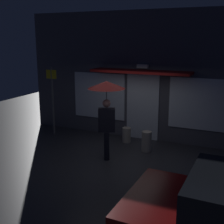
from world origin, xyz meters
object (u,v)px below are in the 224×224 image
sidewalk_bollard (127,135)px  person_with_umbrella (107,100)px  street_sign_post (53,97)px  sidewalk_bollard_2 (147,141)px

sidewalk_bollard → person_with_umbrella: bearing=-89.7°
street_sign_post → sidewalk_bollard: (2.66, 0.28, -1.11)m
sidewalk_bollard_2 → sidewalk_bollard: bearing=148.7°
sidewalk_bollard → sidewalk_bollard_2: (0.85, -0.52, 0.06)m
street_sign_post → sidewalk_bollard_2: (3.51, -0.24, -1.04)m
person_with_umbrella → street_sign_post: street_sign_post is taller
street_sign_post → sidewalk_bollard: size_ratio=4.90×
person_with_umbrella → sidewalk_bollard: 2.10m
person_with_umbrella → street_sign_post: (-2.67, 1.25, -0.34)m
person_with_umbrella → sidewalk_bollard: person_with_umbrella is taller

